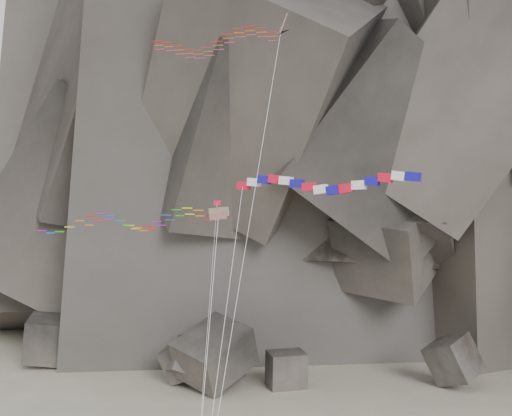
% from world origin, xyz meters
% --- Properties ---
extents(headland, '(110.00, 70.00, 84.00)m').
position_xyz_m(headland, '(0.00, 70.00, 42.00)').
color(headland, '#4E4640').
rests_on(headland, ground).
extents(boulder_field, '(82.64, 19.07, 8.41)m').
position_xyz_m(boulder_field, '(3.35, 32.00, 2.24)').
color(boulder_field, '#47423F').
rests_on(boulder_field, ground).
extents(delta_kite, '(10.99, 17.53, 33.12)m').
position_xyz_m(delta_kite, '(-4.06, 4.44, 32.86)').
color(delta_kite, red).
rests_on(delta_kite, ground).
extents(banner_kite, '(11.64, 11.99, 21.14)m').
position_xyz_m(banner_kite, '(5.12, -2.05, 22.13)').
color(banner_kite, red).
rests_on(banner_kite, ground).
extents(parafoil_kite, '(14.39, 10.32, 19.11)m').
position_xyz_m(parafoil_kite, '(-7.94, -2.15, 19.84)').
color(parafoil_kite, '#D1C90B').
rests_on(parafoil_kite, ground).
extents(pennant_kite, '(3.97, 16.42, 19.54)m').
position_xyz_m(pennant_kite, '(-2.63, 0.43, 16.19)').
color(pennant_kite, red).
rests_on(pennant_kite, ground).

